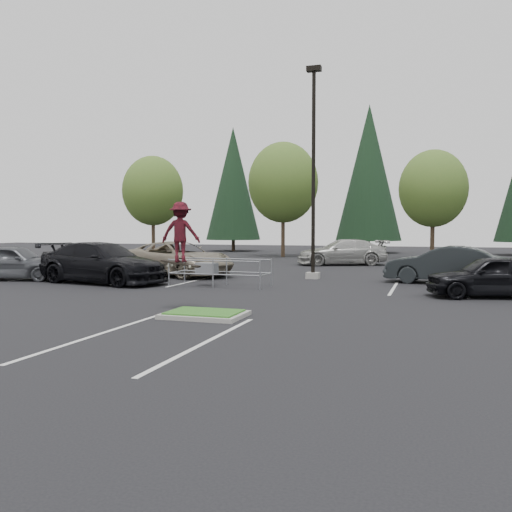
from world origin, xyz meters
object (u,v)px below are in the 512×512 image
(car_l_tan, at_px, (177,259))
(car_r_charc, at_px, (444,265))
(cart_corral, at_px, (210,269))
(decid_b, at_px, (283,185))
(decid_c, at_px, (433,191))
(car_r_black, at_px, (492,276))
(light_pole, at_px, (313,184))
(conif_b, at_px, (369,173))
(car_far_silver, at_px, (344,252))
(car_l_black, at_px, (101,263))
(decid_a, at_px, (153,193))
(conif_a, at_px, (233,184))
(car_l_grey, at_px, (13,262))
(skateboarder, at_px, (180,232))

(car_l_tan, bearing_deg, car_r_charc, -67.64)
(cart_corral, height_order, car_r_charc, car_r_charc)
(decid_b, relative_size, decid_c, 1.15)
(car_l_tan, xyz_separation_m, car_r_charc, (13.00, 0.00, -0.05))
(decid_b, distance_m, car_r_black, 27.89)
(light_pole, bearing_deg, decid_b, 109.35)
(decid_c, distance_m, conif_b, 12.51)
(car_r_charc, relative_size, car_r_black, 1.14)
(cart_corral, relative_size, car_far_silver, 0.71)
(light_pole, height_order, car_r_black, light_pole)
(car_l_black, bearing_deg, decid_a, 34.45)
(conif_a, bearing_deg, decid_c, -26.96)
(car_l_grey, height_order, car_far_silver, car_far_silver)
(decid_b, distance_m, car_l_grey, 25.05)
(car_l_black, height_order, car_r_black, car_l_black)
(skateboarder, xyz_separation_m, car_l_grey, (-11.62, 6.00, -1.49))
(decid_a, distance_m, car_r_black, 35.08)
(conif_b, height_order, car_l_black, conif_b)
(decid_b, height_order, car_far_silver, decid_b)
(conif_a, xyz_separation_m, car_r_black, (22.00, -33.00, -6.34))
(car_l_tan, bearing_deg, cart_corral, -116.72)
(decid_b, xyz_separation_m, conif_b, (6.01, 9.97, 1.81))
(car_l_grey, xyz_separation_m, car_r_charc, (19.32, 4.50, -0.01))
(decid_a, bearing_deg, light_pole, -44.25)
(car_r_black, bearing_deg, decid_b, -163.47)
(decid_b, relative_size, conif_a, 0.74)
(decid_b, bearing_deg, conif_a, 130.17)
(conif_b, relative_size, car_l_black, 2.31)
(car_l_tan, height_order, car_r_charc, car_l_tan)
(car_l_black, bearing_deg, decid_b, 6.13)
(light_pole, distance_m, decid_b, 19.70)
(decid_c, bearing_deg, car_r_black, -84.97)
(light_pole, xyz_separation_m, car_r_charc, (6.00, -0.50, -3.73))
(decid_c, bearing_deg, decid_b, 176.66)
(conif_b, distance_m, car_l_black, 35.13)
(car_r_black, bearing_deg, decid_c, 170.79)
(skateboarder, xyz_separation_m, car_r_black, (9.20, 6.00, -1.57))
(conif_a, height_order, car_l_grey, conif_a)
(car_l_grey, bearing_deg, car_far_silver, -56.84)
(car_l_tan, distance_m, car_l_black, 4.74)
(conif_a, height_order, skateboarder, conif_a)
(car_r_charc, bearing_deg, decid_a, -119.36)
(decid_a, distance_m, car_l_grey, 24.08)
(decid_b, bearing_deg, conif_b, 58.91)
(conif_a, distance_m, car_l_black, 34.11)
(decid_a, bearing_deg, car_l_black, -66.51)
(light_pole, relative_size, car_l_tan, 1.60)
(light_pole, height_order, car_l_black, light_pole)
(car_far_silver, bearing_deg, skateboarder, -27.12)
(light_pole, bearing_deg, decid_c, 72.89)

